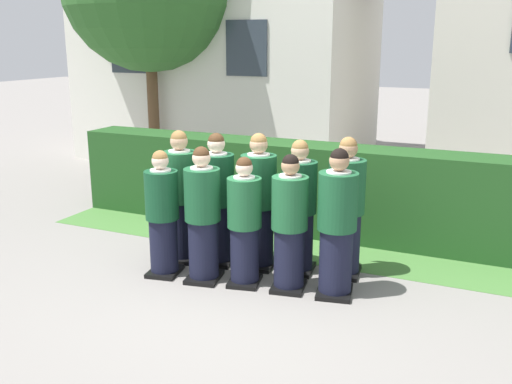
% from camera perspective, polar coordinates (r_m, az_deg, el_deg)
% --- Properties ---
extents(ground_plane, '(60.00, 60.00, 0.00)m').
position_cam_1_polar(ground_plane, '(6.92, -1.00, -9.00)').
color(ground_plane, gray).
extents(student_front_row_0, '(0.43, 0.52, 1.54)m').
position_cam_1_polar(student_front_row_0, '(7.03, -9.22, -2.41)').
color(student_front_row_0, black).
rests_on(student_front_row_0, ground).
extents(student_front_row_1, '(0.45, 0.52, 1.62)m').
position_cam_1_polar(student_front_row_1, '(6.79, -5.28, -2.57)').
color(student_front_row_1, black).
rests_on(student_front_row_1, ground).
extents(student_front_row_2, '(0.43, 0.50, 1.52)m').
position_cam_1_polar(student_front_row_2, '(6.67, -1.15, -3.27)').
color(student_front_row_2, black).
rests_on(student_front_row_2, ground).
extents(student_front_row_3, '(0.44, 0.51, 1.58)m').
position_cam_1_polar(student_front_row_3, '(6.52, 3.33, -3.42)').
color(student_front_row_3, black).
rests_on(student_front_row_3, ground).
extents(student_front_row_4, '(0.47, 0.55, 1.68)m').
position_cam_1_polar(student_front_row_4, '(6.42, 8.00, -3.43)').
color(student_front_row_4, black).
rests_on(student_front_row_4, ground).
extents(student_rear_row_0, '(0.48, 0.56, 1.70)m').
position_cam_1_polar(student_rear_row_0, '(7.47, -7.43, -0.70)').
color(student_rear_row_0, black).
rests_on(student_rear_row_0, ground).
extents(student_rear_row_1, '(0.48, 0.55, 1.69)m').
position_cam_1_polar(student_rear_row_1, '(7.31, -3.85, -1.00)').
color(student_rear_row_1, black).
rests_on(student_rear_row_1, ground).
extents(student_rear_row_2, '(0.47, 0.55, 1.71)m').
position_cam_1_polar(student_rear_row_2, '(7.16, 0.26, -1.23)').
color(student_rear_row_2, black).
rests_on(student_rear_row_2, ground).
extents(student_rear_row_3, '(0.44, 0.55, 1.66)m').
position_cam_1_polar(student_rear_row_3, '(7.03, 4.25, -1.79)').
color(student_rear_row_3, black).
rests_on(student_rear_row_3, ground).
extents(student_rear_row_4, '(0.46, 0.56, 1.71)m').
position_cam_1_polar(student_rear_row_4, '(6.99, 8.87, -1.81)').
color(student_rear_row_4, black).
rests_on(student_rear_row_4, ground).
extents(hedge, '(7.52, 0.70, 1.32)m').
position_cam_1_polar(hedge, '(8.57, 5.09, 0.36)').
color(hedge, '#214C1E').
rests_on(hedge, ground).
extents(school_building_main, '(6.83, 4.48, 6.18)m').
position_cam_1_polar(school_building_main, '(14.47, -2.60, 16.29)').
color(school_building_main, silver).
rests_on(school_building_main, ground).
extents(lawn_strip, '(7.52, 0.90, 0.01)m').
position_cam_1_polar(lawn_strip, '(8.05, 3.08, -5.48)').
color(lawn_strip, '#477A38').
rests_on(lawn_strip, ground).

